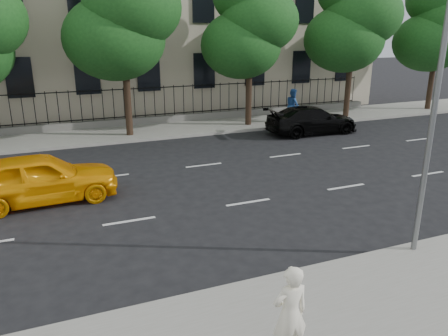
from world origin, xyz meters
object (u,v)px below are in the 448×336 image
object	(u,v)px
yellow_taxi	(40,178)
woman_near	(290,314)
street_light	(425,49)
black_sedan	(312,120)

from	to	relation	value
yellow_taxi	woman_near	xyz separation A→B (m)	(3.89, -9.69, 0.20)
woman_near	yellow_taxi	bearing A→B (deg)	-67.64
street_light	woman_near	xyz separation A→B (m)	(-5.03, -2.75, -4.10)
street_light	woman_near	size ratio (longest dim) A/B	4.47
street_light	yellow_taxi	bearing A→B (deg)	142.14
black_sedan	yellow_taxi	bearing A→B (deg)	111.75
street_light	black_sedan	size ratio (longest dim) A/B	1.54
street_light	yellow_taxi	size ratio (longest dim) A/B	1.61
black_sedan	woman_near	size ratio (longest dim) A/B	2.90
black_sedan	woman_near	world-z (taller)	woman_near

